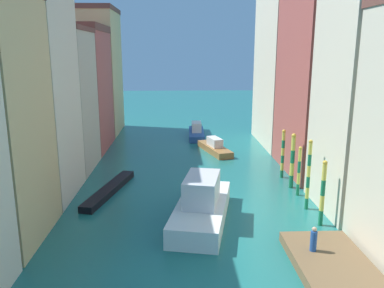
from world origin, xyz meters
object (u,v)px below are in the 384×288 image
mooring_pole_0 (323,193)px  mooring_pole_3 (292,160)px  waterfront_dock (331,264)px  mooring_pole_2 (299,171)px  person_on_dock (314,240)px  motorboat_1 (196,132)px  vaporetto_white (202,205)px  gondola_black (109,190)px  mooring_pole_4 (283,153)px  motorboat_0 (215,147)px  mooring_pole_1 (308,174)px

mooring_pole_0 → mooring_pole_3: bearing=88.9°
mooring_pole_0 → waterfront_dock: bearing=-104.0°
mooring_pole_2 → waterfront_dock: bearing=-97.8°
person_on_dock → mooring_pole_2: bearing=77.6°
mooring_pole_3 → motorboat_1: mooring_pole_3 is taller
person_on_dock → mooring_pole_3: 11.95m
waterfront_dock → vaporetto_white: 9.10m
mooring_pole_2 → person_on_dock: bearing=-102.4°
mooring_pole_0 → motorboat_1: (-6.83, 27.58, -1.61)m
mooring_pole_2 → gondola_black: bearing=175.8°
mooring_pole_4 → motorboat_0: bearing=118.9°
person_on_dock → vaporetto_white: (-5.76, 5.46, -0.13)m
mooring_pole_0 → vaporetto_white: size_ratio=0.47×
mooring_pole_4 → gondola_black: mooring_pole_4 is taller
motorboat_1 → person_on_dock: bearing=-81.4°
mooring_pole_1 → vaporetto_white: size_ratio=0.54×
mooring_pole_1 → motorboat_1: size_ratio=0.69×
mooring_pole_3 → waterfront_dock: bearing=-96.6°
mooring_pole_1 → gondola_black: 15.56m
mooring_pole_0 → mooring_pole_2: mooring_pole_0 is taller
gondola_black → motorboat_0: motorboat_0 is taller
vaporetto_white → person_on_dock: bearing=-43.5°
mooring_pole_4 → motorboat_1: (-6.89, 17.53, -1.61)m
waterfront_dock → mooring_pole_2: size_ratio=1.63×
mooring_pole_1 → gondola_black: mooring_pole_1 is taller
mooring_pole_0 → gondola_black: mooring_pole_0 is taller
person_on_dock → motorboat_0: person_on_dock is taller
waterfront_dock → person_on_dock: size_ratio=4.65×
mooring_pole_1 → motorboat_1: 25.80m
waterfront_dock → motorboat_1: motorboat_1 is taller
person_on_dock → mooring_pole_2: mooring_pole_2 is taller
mooring_pole_1 → motorboat_0: mooring_pole_1 is taller
mooring_pole_0 → gondola_black: 16.46m
mooring_pole_2 → gondola_black: size_ratio=0.46×
mooring_pole_3 → person_on_dock: bearing=-100.5°
gondola_black → vaporetto_white: bearing=-37.9°
mooring_pole_2 → motorboat_0: bearing=110.9°
mooring_pole_1 → motorboat_1: bearing=105.3°
person_on_dock → gondola_black: bearing=139.5°
person_on_dock → motorboat_1: bearing=98.6°
vaporetto_white → motorboat_1: vaporetto_white is taller
mooring_pole_3 → mooring_pole_4: (-0.08, 2.71, -0.11)m
waterfront_dock → motorboat_0: motorboat_0 is taller
mooring_pole_0 → mooring_pole_4: 10.04m
motorboat_1 → motorboat_0: bearing=-78.3°
mooring_pole_2 → mooring_pole_4: 4.51m
motorboat_0 → motorboat_1: 8.26m
mooring_pole_3 → gondola_black: size_ratio=0.53×
mooring_pole_2 → mooring_pole_3: (-0.03, 1.79, 0.34)m
vaporetto_white → motorboat_1: 26.50m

